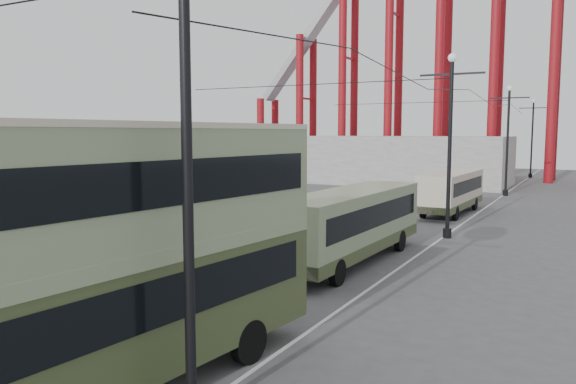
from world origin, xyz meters
The scene contains 10 objects.
ground centered at (0.00, 0.00, 0.00)m, with size 160.00×160.00×0.00m, color #48484A.
road_markings centered at (-0.86, 19.70, 0.01)m, with size 12.52×120.00×0.01m.
lamp_post_mid centered at (5.60, 18.00, 4.68)m, with size 3.20×0.44×9.32m.
lamp_post_far centered at (5.60, 40.00, 4.68)m, with size 3.20×0.44×9.32m.
lamp_post_distant centered at (5.60, 62.00, 4.68)m, with size 3.20×0.44×9.32m.
fairground_shed centered at (-6.00, 47.00, 2.50)m, with size 22.00×10.00×5.00m, color gray.
double_decker_bus centered at (3.58, -2.97, 3.14)m, with size 3.79×10.67×5.61m.
single_decker_green centered at (3.26, 10.54, 1.69)m, with size 2.73×10.65×2.99m.
single_decker_cream centered at (3.84, 26.93, 1.56)m, with size 2.57×9.00×2.78m.
pedestrian centered at (2.77, 5.11, 1.01)m, with size 0.73×0.48×2.01m, color black.
Camera 1 is at (11.94, -10.93, 5.39)m, focal length 35.00 mm.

